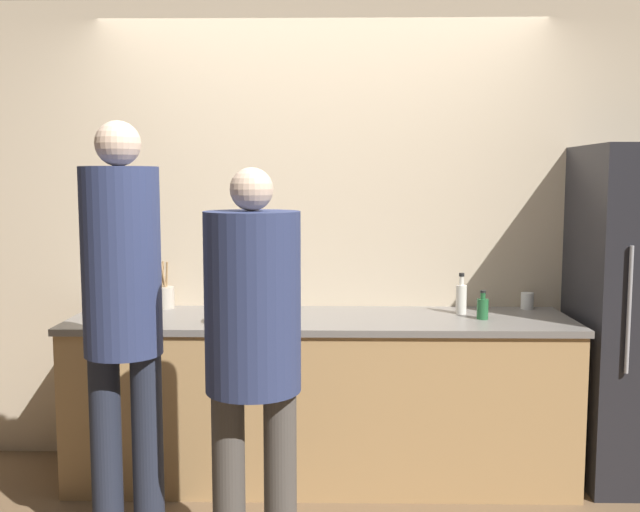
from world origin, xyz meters
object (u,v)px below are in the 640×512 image
person_center (253,338)px  cup_white (527,301)px  utensil_crock (165,296)px  bottle_green (483,308)px  refrigerator (636,315)px  person_left (123,307)px  fruit_bowl (243,313)px  bottle_clear (461,298)px

person_center → cup_white: size_ratio=17.91×
utensil_crock → bottle_green: size_ratio=1.76×
refrigerator → person_left: size_ratio=0.97×
person_left → cup_white: bearing=29.2°
person_center → person_left: bearing=160.5°
utensil_crock → refrigerator: bearing=-5.0°
person_left → utensil_crock: (-0.08, 1.08, -0.14)m
refrigerator → person_center: refrigerator is taller
bottle_green → utensil_crock: bearing=170.7°
person_center → fruit_bowl: (-0.15, 0.87, -0.07)m
person_left → person_center: 0.60m
person_center → fruit_bowl: bearing=99.8°
fruit_bowl → bottle_green: bottle_green is taller
utensil_crock → person_left: bearing=-85.7°
fruit_bowl → person_left: bearing=-121.4°
refrigerator → cup_white: refrigerator is taller
person_left → fruit_bowl: (0.41, 0.67, -0.15)m
person_center → bottle_green: bearing=42.4°
bottle_green → bottle_clear: (-0.09, 0.15, 0.03)m
fruit_bowl → cup_white: bearing=15.3°
person_left → utensil_crock: 1.10m
person_center → cup_white: bearing=42.7°
person_left → fruit_bowl: size_ratio=5.92×
person_center → fruit_bowl: 0.89m
fruit_bowl → utensil_crock: 0.64m
refrigerator → bottle_clear: size_ratio=7.98×
utensil_crock → bottle_green: (1.74, -0.28, -0.01)m
person_left → cup_white: (1.97, 1.10, -0.16)m
fruit_bowl → cup_white: 1.61m
fruit_bowl → bottle_green: 1.25m
person_center → utensil_crock: size_ratio=6.19×
utensil_crock → bottle_green: bearing=-9.3°
person_center → cup_white: (1.41, 1.30, -0.07)m
person_center → utensil_crock: bearing=116.6°
utensil_crock → bottle_green: 1.76m
person_center → utensil_crock: 1.44m
bottle_green → person_center: bearing=-137.6°
fruit_bowl → bottle_green: size_ratio=2.05×
person_left → person_center: bearing=-19.5°
cup_white → bottle_clear: bearing=-159.0°
fruit_bowl → utensil_crock: utensil_crock is taller
person_left → bottle_clear: 1.83m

